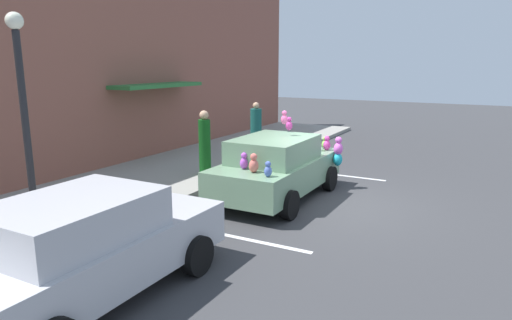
{
  "coord_description": "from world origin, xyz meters",
  "views": [
    {
      "loc": [
        -9.9,
        -3.48,
        3.3
      ],
      "look_at": [
        -0.12,
        1.8,
        0.9
      ],
      "focal_mm": 31.91,
      "sensor_mm": 36.0,
      "label": 1
    }
  ],
  "objects": [
    {
      "name": "street_lamp_post",
      "position": [
        -5.09,
        3.5,
        2.56
      ],
      "size": [
        0.28,
        0.28,
        3.94
      ],
      "color": "black",
      "rests_on": "sidewalk"
    },
    {
      "name": "parked_sedan_behind",
      "position": [
        -5.85,
        1.39,
        0.79
      ],
      "size": [
        4.29,
        1.98,
        1.54
      ],
      "color": "#B7B7BC",
      "rests_on": "ground"
    },
    {
      "name": "storefront_building",
      "position": [
        0.02,
        7.14,
        3.19
      ],
      "size": [
        24.0,
        1.25,
        6.4
      ],
      "color": "brown",
      "rests_on": "ground"
    },
    {
      "name": "pedestrian_walking_past",
      "position": [
        0.5,
        3.78,
        1.02
      ],
      "size": [
        0.34,
        0.34,
        1.84
      ],
      "color": "#104B16",
      "rests_on": "sidewalk"
    },
    {
      "name": "parking_stripe_rear",
      "position": [
        -2.84,
        1.0,
        0.0
      ],
      "size": [
        0.12,
        3.6,
        0.01
      ],
      "primitive_type": "cube",
      "color": "silver",
      "rests_on": "ground"
    },
    {
      "name": "plush_covered_car",
      "position": [
        -0.15,
        1.19,
        0.8
      ],
      "size": [
        4.12,
        2.15,
        2.09
      ],
      "color": "gray",
      "rests_on": "ground"
    },
    {
      "name": "sidewalk",
      "position": [
        0.0,
        5.0,
        0.07
      ],
      "size": [
        24.0,
        4.0,
        0.15
      ],
      "primitive_type": "cube",
      "color": "gray",
      "rests_on": "ground"
    },
    {
      "name": "pedestrian_near_shopfront",
      "position": [
        3.44,
        3.72,
        1.0
      ],
      "size": [
        0.38,
        0.38,
        1.84
      ],
      "color": "#17524D",
      "rests_on": "sidewalk"
    },
    {
      "name": "teddy_bear_on_sidewalk",
      "position": [
        2.41,
        3.76,
        0.49
      ],
      "size": [
        0.38,
        0.32,
        0.73
      ],
      "color": "#9E723D",
      "rests_on": "sidewalk"
    },
    {
      "name": "ground_plane",
      "position": [
        0.0,
        0.0,
        0.0
      ],
      "size": [
        60.0,
        60.0,
        0.0
      ],
      "primitive_type": "plane",
      "color": "#38383A"
    },
    {
      "name": "parking_stripe_front",
      "position": [
        2.84,
        1.0,
        0.0
      ],
      "size": [
        0.12,
        3.6,
        0.01
      ],
      "primitive_type": "cube",
      "color": "silver",
      "rests_on": "ground"
    }
  ]
}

